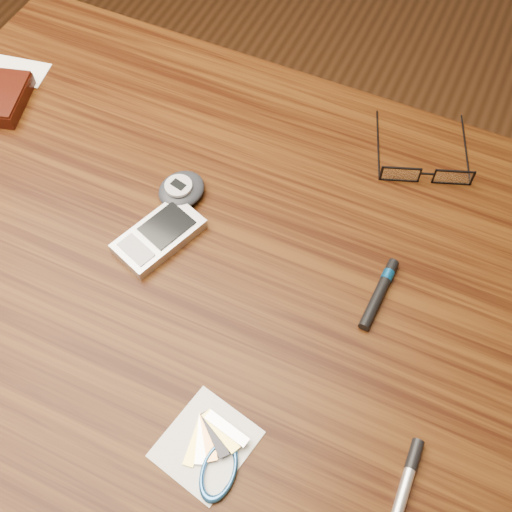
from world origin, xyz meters
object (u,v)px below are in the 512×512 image
object	(u,v)px
silver_pen	(401,499)
pedometer	(181,190)
eyeglasses	(426,172)
desk	(220,300)
pda_phone	(159,236)
notepad_keys	(213,455)

from	to	relation	value
silver_pen	pedometer	bearing A→B (deg)	147.08
eyeglasses	silver_pen	size ratio (longest dim) A/B	1.07
desk	pda_phone	xyz separation A→B (m)	(-0.08, -0.00, 0.11)
desk	pda_phone	size ratio (longest dim) A/B	8.12
pda_phone	notepad_keys	xyz separation A→B (m)	(0.18, -0.21, -0.00)
desk	silver_pen	xyz separation A→B (m)	(0.29, -0.17, 0.11)
pedometer	pda_phone	bearing A→B (deg)	-84.12
notepad_keys	eyeglasses	bearing A→B (deg)	78.56
pedometer	desk	bearing A→B (deg)	-40.02
pda_phone	eyeglasses	bearing A→B (deg)	40.67
eyeglasses	pedometer	size ratio (longest dim) A/B	2.14
desk	pedometer	bearing A→B (deg)	139.98
eyeglasses	pda_phone	xyz separation A→B (m)	(-0.27, -0.23, -0.00)
desk	notepad_keys	xyz separation A→B (m)	(0.10, -0.21, 0.11)
pda_phone	notepad_keys	size ratio (longest dim) A/B	1.12
desk	notepad_keys	bearing A→B (deg)	-64.01
eyeglasses	pda_phone	bearing A→B (deg)	-139.33
pedometer	silver_pen	xyz separation A→B (m)	(0.38, -0.24, -0.01)
eyeglasses	notepad_keys	xyz separation A→B (m)	(-0.09, -0.44, -0.01)
silver_pen	notepad_keys	bearing A→B (deg)	-168.25
eyeglasses	silver_pen	bearing A→B (deg)	-76.32
pedometer	eyeglasses	bearing A→B (deg)	29.91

